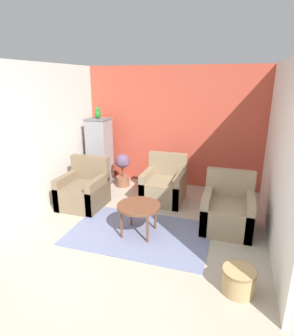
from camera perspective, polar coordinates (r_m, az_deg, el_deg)
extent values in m
plane|color=#B2A893|center=(3.60, -9.61, -22.66)|extent=(20.00, 20.00, 0.00)
cube|color=#C64C38|center=(6.28, 5.21, 8.25)|extent=(4.02, 0.06, 2.59)
cube|color=silver|center=(5.46, -20.27, 5.83)|extent=(0.06, 3.61, 2.59)
cube|color=silver|center=(4.37, 25.54, 2.45)|extent=(0.06, 3.61, 2.59)
cube|color=slate|center=(4.52, -1.64, -13.09)|extent=(2.16, 1.37, 0.01)
cylinder|color=brown|center=(4.30, -1.69, -7.73)|extent=(0.66, 0.66, 0.04)
cylinder|color=brown|center=(4.31, -5.24, -11.42)|extent=(0.04, 0.04, 0.45)
cylinder|color=brown|center=(4.18, 0.10, -12.31)|extent=(0.04, 0.04, 0.45)
cylinder|color=brown|center=(4.64, -3.23, -9.10)|extent=(0.04, 0.04, 0.45)
cylinder|color=brown|center=(4.53, 1.72, -9.83)|extent=(0.04, 0.04, 0.45)
cube|color=#7A664C|center=(5.45, -12.85, -5.43)|extent=(0.77, 0.80, 0.44)
cube|color=#7A664C|center=(5.56, -11.46, 0.10)|extent=(0.77, 0.14, 0.46)
cube|color=#7A664C|center=(5.58, -15.81, -4.19)|extent=(0.12, 0.80, 0.60)
cube|color=#7A664C|center=(5.26, -9.84, -5.11)|extent=(0.12, 0.80, 0.60)
cube|color=#9E896B|center=(4.71, 15.92, -9.44)|extent=(0.77, 0.80, 0.44)
cube|color=#9E896B|center=(4.84, 16.55, -2.94)|extent=(0.77, 0.14, 0.46)
cube|color=#9E896B|center=(4.69, 12.00, -8.17)|extent=(0.12, 0.80, 0.60)
cube|color=#9E896B|center=(4.69, 20.03, -8.92)|extent=(0.12, 0.80, 0.60)
cube|color=#8E7A5B|center=(5.55, 3.38, -4.56)|extent=(0.77, 0.80, 0.44)
cube|color=#8E7A5B|center=(5.70, 4.30, 0.85)|extent=(0.77, 0.14, 0.46)
cube|color=#8E7A5B|center=(5.60, 0.16, -3.41)|extent=(0.12, 0.80, 0.60)
cube|color=#8E7A5B|center=(5.45, 6.72, -4.15)|extent=(0.12, 0.80, 0.60)
cube|color=slate|center=(6.66, -9.27, -2.49)|extent=(0.54, 0.54, 0.09)
cube|color=#939399|center=(6.45, -9.59, 3.60)|extent=(0.46, 0.46, 1.37)
cube|color=slate|center=(6.32, -9.91, 9.76)|extent=(0.48, 0.48, 0.03)
ellipsoid|color=#1E842D|center=(6.31, -9.96, 10.74)|extent=(0.12, 0.15, 0.19)
sphere|color=#1E842D|center=(6.28, -10.09, 11.66)|extent=(0.10, 0.10, 0.10)
cone|color=gold|center=(6.24, -10.28, 11.55)|extent=(0.04, 0.04, 0.04)
cone|color=#1E842D|center=(6.37, -9.68, 10.64)|extent=(0.06, 0.12, 0.16)
cylinder|color=brown|center=(6.36, -4.95, -2.67)|extent=(0.29, 0.29, 0.23)
cylinder|color=brown|center=(6.28, -5.01, -0.61)|extent=(0.03, 0.03, 0.25)
sphere|color=#664C6B|center=(6.21, -5.06, 1.46)|extent=(0.32, 0.32, 0.32)
sphere|color=#664C6B|center=(6.29, -5.67, 1.12)|extent=(0.19, 0.19, 0.19)
sphere|color=#664C6B|center=(6.17, -4.46, 0.99)|extent=(0.17, 0.17, 0.17)
cylinder|color=tan|center=(3.55, 18.11, -20.96)|extent=(0.36, 0.36, 0.29)
cylinder|color=olive|center=(3.47, 18.33, -19.21)|extent=(0.38, 0.38, 0.02)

